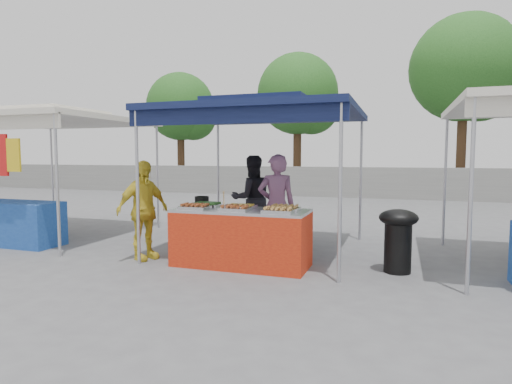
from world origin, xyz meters
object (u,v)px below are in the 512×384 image
(vendor_table, at_px, (241,238))
(customer_person, at_px, (143,210))
(cooking_pot, at_px, (202,200))
(wok_burner, at_px, (398,235))
(helper_man, at_px, (252,199))
(vendor_woman, at_px, (277,206))

(vendor_table, bearing_deg, customer_person, -176.10)
(cooking_pot, relative_size, customer_person, 0.15)
(wok_burner, relative_size, helper_man, 0.55)
(helper_man, height_order, customer_person, helper_man)
(vendor_woman, bearing_deg, helper_man, -75.05)
(wok_burner, height_order, helper_man, helper_man)
(cooking_pot, distance_m, vendor_woman, 1.21)
(vendor_table, bearing_deg, helper_man, 104.11)
(cooking_pot, height_order, vendor_woman, vendor_woman)
(cooking_pot, height_order, helper_man, helper_man)
(cooking_pot, xyz_separation_m, customer_person, (-0.79, -0.48, -0.13))
(vendor_table, relative_size, vendor_woman, 1.20)
(wok_burner, relative_size, vendor_woman, 0.54)
(vendor_table, distance_m, wok_burner, 2.25)
(vendor_woman, xyz_separation_m, customer_person, (-1.94, -0.88, -0.05))
(wok_burner, bearing_deg, vendor_woman, 144.66)
(wok_burner, relative_size, customer_person, 0.58)
(vendor_woman, xyz_separation_m, helper_man, (-0.78, 1.03, -0.01))
(vendor_table, distance_m, helper_man, 1.90)
(wok_burner, bearing_deg, cooking_pot, 156.56)
(cooking_pot, xyz_separation_m, vendor_woman, (1.15, 0.40, -0.08))
(vendor_woman, bearing_deg, wok_burner, 145.81)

